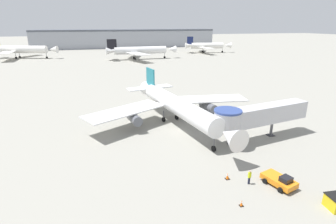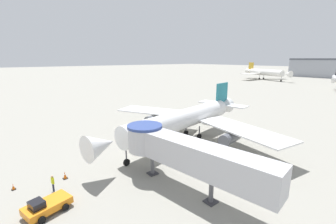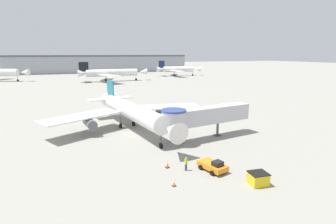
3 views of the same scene
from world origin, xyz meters
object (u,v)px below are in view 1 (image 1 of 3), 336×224
at_px(background_jet_navy_tail, 206,46).
at_px(background_jet_gold_tail, 21,49).
at_px(traffic_cone_near_nose, 228,176).
at_px(traffic_cone_starboard_wing, 242,117).
at_px(ground_crew_marshaller, 249,176).
at_px(main_airplane, 175,105).
at_px(background_jet_black_tail, 139,50).
at_px(pushback_tug_orange, 280,180).
at_px(jet_bridge, 255,116).
at_px(traffic_cone_apron_front, 242,203).

xyz_separation_m(background_jet_navy_tail, background_jet_gold_tail, (-106.53, 1.68, 0.29)).
bearing_deg(background_jet_gold_tail, traffic_cone_near_nose, -142.06).
xyz_separation_m(traffic_cone_near_nose, background_jet_navy_tail, (57.73, 133.09, 4.01)).
bearing_deg(traffic_cone_starboard_wing, ground_crew_marshaller, -119.44).
xyz_separation_m(main_airplane, traffic_cone_starboard_wing, (13.40, -0.99, -3.30)).
relative_size(traffic_cone_near_nose, background_jet_black_tail, 0.02).
height_order(background_jet_navy_tail, background_jet_gold_tail, background_jet_gold_tail).
xyz_separation_m(pushback_tug_orange, background_jet_navy_tail, (52.66, 135.97, 3.74)).
xyz_separation_m(pushback_tug_orange, traffic_cone_starboard_wing, (7.95, 20.98, -0.29)).
height_order(main_airplane, traffic_cone_near_nose, main_airplane).
bearing_deg(background_jet_navy_tail, jet_bridge, 169.72).
bearing_deg(pushback_tug_orange, ground_crew_marshaller, 143.67).
relative_size(jet_bridge, traffic_cone_near_nose, 20.92).
height_order(traffic_cone_starboard_wing, background_jet_black_tail, background_jet_black_tail).
height_order(jet_bridge, background_jet_gold_tail, background_jet_gold_tail).
distance_m(pushback_tug_orange, background_jet_black_tail, 116.46).
bearing_deg(traffic_cone_starboard_wing, traffic_cone_apron_front, -121.55).
height_order(main_airplane, pushback_tug_orange, main_airplane).
height_order(pushback_tug_orange, traffic_cone_near_nose, pushback_tug_orange).
xyz_separation_m(jet_bridge, ground_crew_marshaller, (-7.60, -10.59, -3.08)).
bearing_deg(background_jet_gold_tail, traffic_cone_apron_front, -143.08).
distance_m(pushback_tug_orange, background_jet_navy_tail, 145.86).
xyz_separation_m(jet_bridge, background_jet_gold_tail, (-58.30, 125.80, 0.59)).
bearing_deg(traffic_cone_apron_front, background_jet_black_tail, 84.33).
height_order(traffic_cone_near_nose, background_jet_navy_tail, background_jet_navy_tail).
relative_size(pushback_tug_orange, background_jet_gold_tail, 0.12).
relative_size(jet_bridge, pushback_tug_orange, 4.22).
distance_m(traffic_cone_starboard_wing, traffic_cone_apron_front, 26.88).
height_order(pushback_tug_orange, ground_crew_marshaller, ground_crew_marshaller).
distance_m(jet_bridge, pushback_tug_orange, 13.11).
relative_size(main_airplane, traffic_cone_starboard_wing, 41.74).
bearing_deg(background_jet_black_tail, background_jet_gold_tail, 70.06).
distance_m(pushback_tug_orange, traffic_cone_apron_front, 6.43).
bearing_deg(background_jet_black_tail, traffic_cone_starboard_wing, -178.76).
height_order(pushback_tug_orange, background_jet_black_tail, background_jet_black_tail).
relative_size(background_jet_navy_tail, background_jet_black_tail, 0.84).
relative_size(jet_bridge, background_jet_navy_tail, 0.57).
distance_m(jet_bridge, traffic_cone_near_nose, 13.58).
bearing_deg(traffic_cone_near_nose, pushback_tug_orange, -29.58).
xyz_separation_m(pushback_tug_orange, background_jet_black_tail, (5.61, 116.26, 3.89)).
xyz_separation_m(traffic_cone_near_nose, background_jet_black_tail, (10.68, 113.38, 4.16)).
distance_m(jet_bridge, traffic_cone_apron_front, 17.76).
bearing_deg(pushback_tug_orange, traffic_cone_near_nose, 135.64).
distance_m(ground_crew_marshaller, background_jet_gold_tail, 145.56).
bearing_deg(jet_bridge, ground_crew_marshaller, -133.98).
height_order(ground_crew_marshaller, background_jet_gold_tail, background_jet_gold_tail).
distance_m(traffic_cone_starboard_wing, ground_crew_marshaller, 22.65).
relative_size(main_airplane, jet_bridge, 1.88).
bearing_deg(jet_bridge, traffic_cone_near_nose, -144.92).
xyz_separation_m(traffic_cone_starboard_wing, background_jet_navy_tail, (44.71, 114.99, 4.04)).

